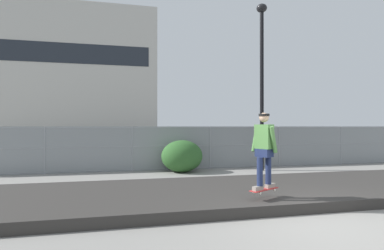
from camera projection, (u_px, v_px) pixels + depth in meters
ground_plane at (325, 225)px, 5.64m from camera, size 120.00×120.00×0.00m
gravel_berm at (264, 191)px, 8.09m from camera, size 17.50×3.73×0.24m
skateboard at (264, 190)px, 6.67m from camera, size 0.80×0.54×0.07m
skater at (264, 146)px, 6.67m from camera, size 0.69×0.62×1.69m
chain_fence at (210, 147)px, 13.18m from camera, size 20.11×0.06×1.85m
street_lamp at (262, 67)px, 12.66m from camera, size 0.44×0.44×7.02m
parked_car_near at (78, 148)px, 14.43m from camera, size 4.54×2.24×1.66m
library_building at (52, 77)px, 42.25m from camera, size 28.32×12.24×17.57m
shrub_left at (182, 156)px, 12.15m from camera, size 1.68×1.37×1.30m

